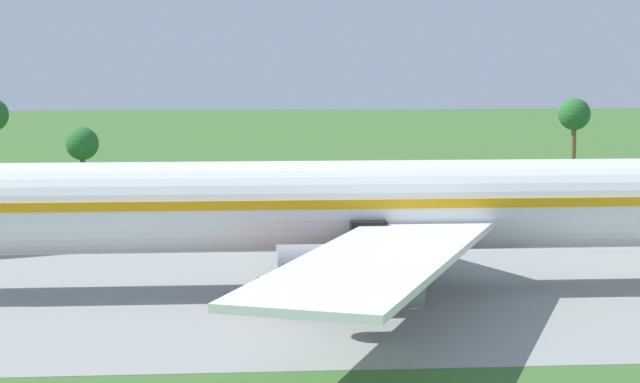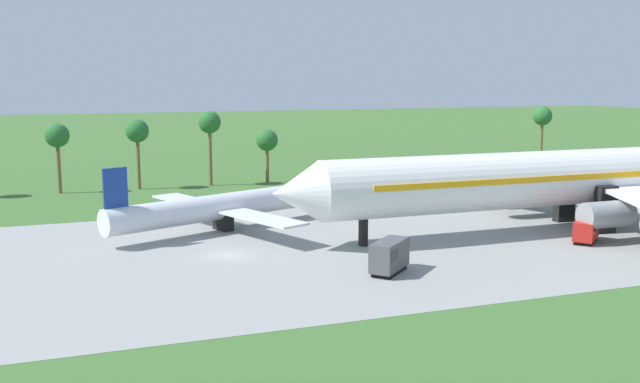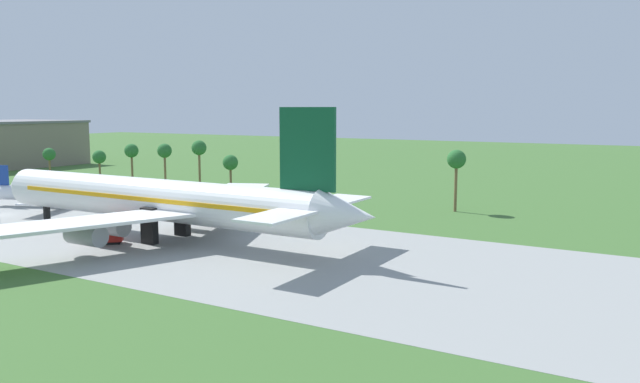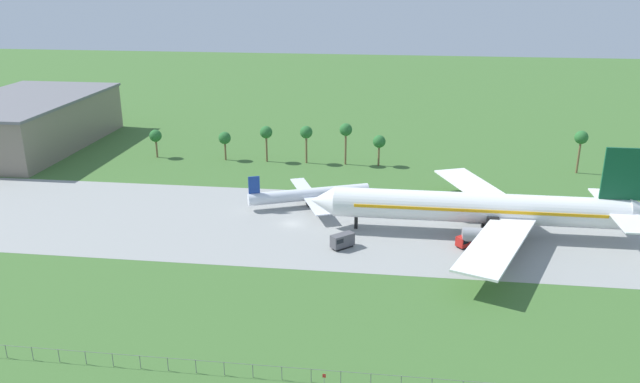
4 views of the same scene
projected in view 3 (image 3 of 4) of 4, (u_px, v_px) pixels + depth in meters
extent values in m
plane|color=#3D662D|center=(3.00, 215.00, 115.71)|extent=(600.00, 600.00, 0.00)
cube|color=gray|center=(3.00, 215.00, 115.71)|extent=(320.00, 44.00, 0.02)
cylinder|color=white|center=(151.00, 199.00, 94.67)|extent=(59.54, 6.28, 6.28)
cone|color=white|center=(19.00, 186.00, 110.82)|extent=(5.03, 6.16, 6.16)
cone|color=white|center=(347.00, 215.00, 77.76)|extent=(7.85, 5.97, 5.97)
cube|color=#EFA314|center=(151.00, 196.00, 94.61)|extent=(50.61, 6.41, 0.63)
cube|color=#0F4C2D|center=(307.00, 149.00, 79.60)|extent=(8.17, 0.50, 10.68)
cube|color=white|center=(310.00, 208.00, 80.44)|extent=(5.66, 25.13, 0.30)
cube|color=white|center=(76.00, 223.00, 80.64)|extent=(19.04, 31.43, 0.44)
cube|color=white|center=(226.00, 195.00, 106.83)|extent=(19.04, 31.43, 0.44)
cylinder|color=gray|center=(110.00, 225.00, 88.87)|extent=(5.66, 2.83, 2.83)
cylinder|color=gray|center=(86.00, 235.00, 82.22)|extent=(5.66, 2.83, 2.83)
cylinder|color=gray|center=(183.00, 211.00, 101.77)|extent=(5.66, 2.83, 2.83)
cylinder|color=gray|center=(220.00, 207.00, 105.88)|extent=(5.66, 2.83, 2.83)
cube|color=black|center=(47.00, 207.00, 107.61)|extent=(0.70, 0.90, 5.34)
cube|color=black|center=(149.00, 226.00, 90.66)|extent=(2.40, 1.20, 5.34)
cube|color=black|center=(182.00, 219.00, 96.58)|extent=(2.40, 1.20, 5.34)
cylinder|color=silver|center=(64.00, 194.00, 124.39)|extent=(27.88, 13.70, 2.91)
cube|color=navy|center=(2.00, 175.00, 125.71)|extent=(2.51, 1.22, 4.07)
cube|color=silver|center=(64.00, 195.00, 124.43)|extent=(13.13, 25.43, 0.24)
cube|color=black|center=(64.00, 200.00, 124.57)|extent=(2.11, 2.88, 2.76)
cube|color=black|center=(107.00, 243.00, 90.88)|extent=(3.97, 3.77, 0.40)
cube|color=#B21E19|center=(107.00, 235.00, 90.72)|extent=(4.59, 4.35, 1.99)
cube|color=black|center=(98.00, 233.00, 90.47)|extent=(2.48, 2.54, 0.90)
cylinder|color=brown|center=(132.00, 169.00, 162.42)|extent=(0.56, 0.56, 8.15)
sphere|color=#28662D|center=(131.00, 151.00, 161.80)|extent=(3.60, 3.60, 3.60)
cylinder|color=brown|center=(165.00, 170.00, 156.56)|extent=(0.56, 0.56, 8.54)
sphere|color=#28662D|center=(165.00, 151.00, 155.92)|extent=(3.60, 3.60, 3.60)
cylinder|color=brown|center=(200.00, 170.00, 150.83)|extent=(0.56, 0.56, 9.63)
sphere|color=#28662D|center=(199.00, 148.00, 150.11)|extent=(3.60, 3.60, 3.60)
cylinder|color=brown|center=(456.00, 187.00, 118.91)|extent=(0.56, 0.56, 9.47)
sphere|color=#28662D|center=(456.00, 159.00, 118.21)|extent=(3.60, 3.60, 3.60)
cylinder|color=brown|center=(231.00, 179.00, 146.29)|extent=(0.56, 0.56, 6.49)
sphere|color=#28662D|center=(230.00, 162.00, 145.78)|extent=(3.60, 3.60, 3.60)
cylinder|color=brown|center=(50.00, 167.00, 179.24)|extent=(0.56, 0.56, 6.01)
sphere|color=#28662D|center=(49.00, 154.00, 178.76)|extent=(3.60, 3.60, 3.60)
cylinder|color=brown|center=(100.00, 170.00, 168.74)|extent=(0.56, 0.56, 6.04)
sphere|color=#28662D|center=(99.00, 157.00, 168.27)|extent=(3.60, 3.60, 3.60)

